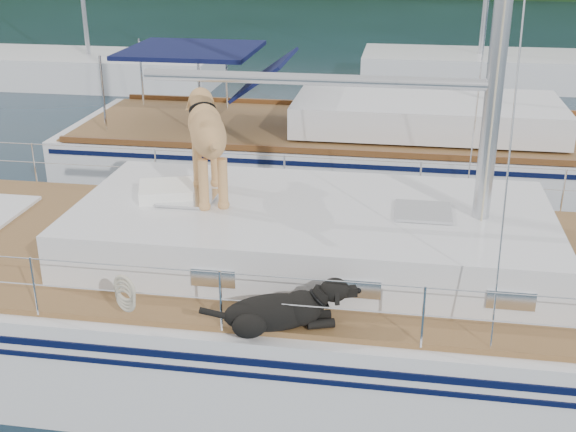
# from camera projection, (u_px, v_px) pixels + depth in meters

# --- Properties ---
(ground) EXTENTS (120.00, 120.00, 0.00)m
(ground) POSITION_uv_depth(u_px,v_px,m) (245.00, 342.00, 8.71)
(ground) COLOR black
(ground) RESTS_ON ground
(main_sailboat) EXTENTS (12.00, 3.95, 14.01)m
(main_sailboat) POSITION_uv_depth(u_px,v_px,m) (250.00, 293.00, 8.43)
(main_sailboat) COLOR silver
(main_sailboat) RESTS_ON ground
(neighbor_sailboat) EXTENTS (11.00, 3.50, 13.30)m
(neighbor_sailboat) POSITION_uv_depth(u_px,v_px,m) (365.00, 154.00, 13.69)
(neighbor_sailboat) COLOR silver
(neighbor_sailboat) RESTS_ON ground
(bg_boat_west) EXTENTS (8.00, 3.00, 11.65)m
(bg_boat_west) POSITION_uv_depth(u_px,v_px,m) (90.00, 70.00, 22.53)
(bg_boat_west) COLOR silver
(bg_boat_west) RESTS_ON ground
(bg_boat_center) EXTENTS (7.20, 3.00, 11.65)m
(bg_boat_center) POSITION_uv_depth(u_px,v_px,m) (479.00, 70.00, 22.58)
(bg_boat_center) COLOR silver
(bg_boat_center) RESTS_ON ground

